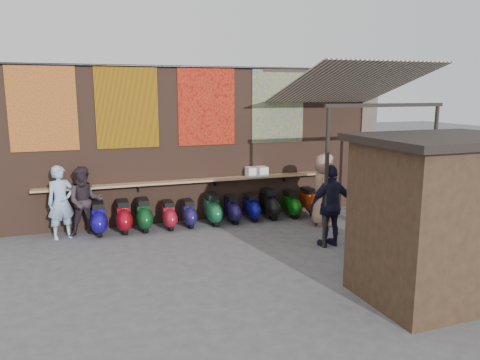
{
  "coord_description": "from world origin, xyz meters",
  "views": [
    {
      "loc": [
        -2.86,
        -9.28,
        3.38
      ],
      "look_at": [
        0.77,
        1.2,
        1.27
      ],
      "focal_mm": 35.0,
      "sensor_mm": 36.0,
      "label": 1
    }
  ],
  "objects": [
    {
      "name": "scooter_stool_0",
      "position": [
        -2.52,
        2.03,
        0.38
      ],
      "size": [
        0.36,
        0.81,
        0.77
      ],
      "primitive_type": null,
      "color": "#160C8A",
      "rests_on": "ground"
    },
    {
      "name": "eating_counter",
      "position": [
        0.0,
        2.33,
        1.1
      ],
      "size": [
        8.0,
        0.32,
        0.05
      ],
      "primitive_type": "cube",
      "color": "#9E7A51",
      "rests_on": "brick_wall"
    },
    {
      "name": "stall_roof",
      "position": [
        2.6,
        -3.41,
        2.63
      ],
      "size": [
        2.7,
        2.1,
        0.12
      ],
      "primitive_type": "cube",
      "rotation": [
        0.0,
        0.0,
        0.02
      ],
      "color": "black",
      "rests_on": "market_stall"
    },
    {
      "name": "scooter_stool_4",
      "position": [
        -0.35,
        1.97,
        0.34
      ],
      "size": [
        0.32,
        0.71,
        0.67
      ],
      "primitive_type": null,
      "color": "navy",
      "rests_on": "ground"
    },
    {
      "name": "diner_right",
      "position": [
        -2.81,
        2.0,
        0.83
      ],
      "size": [
        0.82,
        0.65,
        1.66
      ],
      "primitive_type": "imported",
      "rotation": [
        0.0,
        0.0,
        0.02
      ],
      "color": "#2D232A",
      "rests_on": "ground"
    },
    {
      "name": "diner_left",
      "position": [
        -3.33,
        2.0,
        0.86
      ],
      "size": [
        0.72,
        0.59,
        1.71
      ],
      "primitive_type": "imported",
      "rotation": [
        0.0,
        0.0,
        0.33
      ],
      "color": "#90B1D2",
      "rests_on": "ground"
    },
    {
      "name": "awning_post_left",
      "position": [
        2.1,
        -0.6,
        1.55
      ],
      "size": [
        0.09,
        0.09,
        3.1
      ],
      "primitive_type": "cylinder",
      "color": "black",
      "rests_on": "ground"
    },
    {
      "name": "awning_ledger",
      "position": [
        3.5,
        2.49,
        3.95
      ],
      "size": [
        3.3,
        0.08,
        0.12
      ],
      "primitive_type": "cube",
      "color": "#33261C",
      "rests_on": "brick_wall"
    },
    {
      "name": "scooter_stool_7",
      "position": [
        1.38,
        2.04,
        0.34
      ],
      "size": [
        0.32,
        0.72,
        0.68
      ],
      "primitive_type": null,
      "color": "#0B0B71",
      "rests_on": "ground"
    },
    {
      "name": "tapestry_multi",
      "position": [
        2.3,
        2.48,
        3.0
      ],
      "size": [
        1.5,
        0.02,
        2.0
      ],
      "primitive_type": "cube",
      "color": "navy",
      "rests_on": "brick_wall"
    },
    {
      "name": "scooter_stool_5",
      "position": [
        0.28,
        1.98,
        0.39
      ],
      "size": [
        0.37,
        0.82,
        0.78
      ],
      "primitive_type": null,
      "color": "#175C36",
      "rests_on": "ground"
    },
    {
      "name": "scooter_stool_8",
      "position": [
        1.9,
        2.04,
        0.39
      ],
      "size": [
        0.37,
        0.82,
        0.78
      ],
      "primitive_type": null,
      "color": "black",
      "rests_on": "ground"
    },
    {
      "name": "awning_post_right",
      "position": [
        4.9,
        -0.6,
        1.55
      ],
      "size": [
        0.09,
        0.09,
        3.1
      ],
      "primitive_type": "cylinder",
      "color": "black",
      "rests_on": "ground"
    },
    {
      "name": "scooter_stool_6",
      "position": [
        0.82,
        1.98,
        0.34
      ],
      "size": [
        0.32,
        0.72,
        0.69
      ],
      "primitive_type": null,
      "color": "#1C144C",
      "rests_on": "ground"
    },
    {
      "name": "ground",
      "position": [
        0.0,
        0.0,
        0.0
      ],
      "size": [
        70.0,
        70.0,
        0.0
      ],
      "primitive_type": "plane",
      "color": "#474749",
      "rests_on": "ground"
    },
    {
      "name": "stall_shelf",
      "position": [
        2.58,
        -2.49,
        0.94
      ],
      "size": [
        1.97,
        0.14,
        0.06
      ],
      "primitive_type": "cube",
      "rotation": [
        0.0,
        0.0,
        0.02
      ],
      "color": "#473321",
      "rests_on": "market_stall"
    },
    {
      "name": "market_stall",
      "position": [
        2.6,
        -3.41,
        1.29
      ],
      "size": [
        2.41,
        1.83,
        2.57
      ],
      "primitive_type": "cube",
      "rotation": [
        0.0,
        0.0,
        0.02
      ],
      "color": "black",
      "rests_on": "ground"
    },
    {
      "name": "scooter_stool_9",
      "position": [
        2.51,
        1.98,
        0.35
      ],
      "size": [
        0.33,
        0.74,
        0.7
      ],
      "primitive_type": null,
      "color": "#0C550D",
      "rests_on": "ground"
    },
    {
      "name": "brick_wall",
      "position": [
        0.0,
        2.7,
        2.0
      ],
      "size": [
        10.0,
        0.4,
        4.0
      ],
      "primitive_type": "cube",
      "color": "brown",
      "rests_on": "ground"
    },
    {
      "name": "shopper_tan",
      "position": [
        2.95,
        1.02,
        0.92
      ],
      "size": [
        0.95,
        1.07,
        1.84
      ],
      "primitive_type": "imported",
      "rotation": [
        0.0,
        0.0,
        1.07
      ],
      "color": "#96755F",
      "rests_on": "ground"
    },
    {
      "name": "awning_canvas",
      "position": [
        3.5,
        0.9,
        3.55
      ],
      "size": [
        3.2,
        3.28,
        0.97
      ],
      "primitive_type": "cube",
      "rotation": [
        -0.28,
        0.0,
        0.0
      ],
      "color": "beige",
      "rests_on": "brick_wall"
    },
    {
      "name": "scooter_stool_1",
      "position": [
        -1.95,
        2.02,
        0.38
      ],
      "size": [
        0.36,
        0.81,
        0.77
      ],
      "primitive_type": null,
      "color": "maroon",
      "rests_on": "ground"
    },
    {
      "name": "stall_sign",
      "position": [
        2.58,
        -2.49,
        1.87
      ],
      "size": [
        1.2,
        0.06,
        0.5
      ],
      "primitive_type": "cube",
      "rotation": [
        0.0,
        0.0,
        0.02
      ],
      "color": "gold",
      "rests_on": "market_stall"
    },
    {
      "name": "awning_header",
      "position": [
        3.5,
        -0.6,
        3.08
      ],
      "size": [
        3.0,
        0.08,
        0.08
      ],
      "primitive_type": "cube",
      "color": "black",
      "rests_on": "awning_post_left"
    },
    {
      "name": "shopper_navy",
      "position": [
        2.27,
        -0.54,
        0.91
      ],
      "size": [
        1.09,
        0.51,
        1.82
      ],
      "primitive_type": "imported",
      "rotation": [
        0.0,
        0.0,
        3.21
      ],
      "color": "black",
      "rests_on": "ground"
    },
    {
      "name": "scooter_stool_3",
      "position": [
        -0.85,
        1.95,
        0.34
      ],
      "size": [
        0.32,
        0.72,
        0.69
      ],
      "primitive_type": null,
      "color": "#A9162C",
      "rests_on": "ground"
    },
    {
      "name": "hang_rail",
      "position": [
        0.0,
        2.47,
        3.98
      ],
      "size": [
        9.5,
        0.06,
        0.06
      ],
      "primitive_type": "cylinder",
      "rotation": [
        0.0,
        1.57,
        0.0
      ],
      "color": "black",
      "rests_on": "brick_wall"
    },
    {
      "name": "shopper_grey",
      "position": [
        4.15,
        -0.4,
        0.77
      ],
      "size": [
        1.01,
        0.6,
        1.54
      ],
      "primitive_type": "imported",
      "rotation": [
        0.0,
        0.0,
        3.17
      ],
      "color": "slate",
      "rests_on": "ground"
    },
    {
      "name": "scooter_stool_10",
      "position": [
        3.06,
        1.95,
        0.37
      ],
      "size": [
        0.35,
        0.79,
        0.75
      ],
      "primitive_type": null,
      "color": "#9A2D0E",
      "rests_on": "ground"
    },
    {
      "name": "tapestry_sun",
      "position": [
        -1.7,
        2.48,
        3.0
      ],
      "size": [
        1.5,
        0.02,
        2.0
      ],
      "primitive_type": "cube",
      "color": "orange",
      "rests_on": "brick_wall"
    },
    {
      "name": "tapestry_orange",
      "position": [
        0.3,
        2.48,
        3.0
      ],
      "size": [
        1.5,
        0.02,
        2.0
      ],
      "primitive_type": "cube",
      "color": "red",
      "rests_on": "brick_wall"
    },
    {
      "name": "shelf_box",
      "position": [
        1.62,
        2.3,
        1.25
      ],
      "size": [
        0.56,
        0.33,
        0.25
      ],
      "primitive_type": "cube",
      "color": "white",
      "rests_on": "eating_counter"
    },
    {
      "name": "pier_right",
      "position": [
        5.2,
        2.7,
        2.0
      ],
      "size": [
        0.5,
        0.5,
        4.0
      ],
      "primitive_type": "cube",
      "color": "#4C4238",
      "rests_on": "ground"
    },
    {
      "name": "tapestry_redgold",
      "position": [
        -3.6,
        2.48,
        3.0
      ],
      "size": [
        1.5,
        0.02,
        2.0
      ],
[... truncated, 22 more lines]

